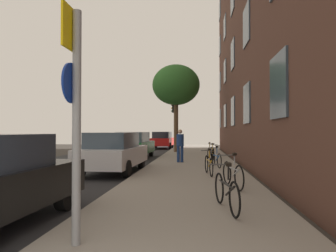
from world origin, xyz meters
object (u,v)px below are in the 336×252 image
at_px(tree_near, 176,85).
at_px(car_2, 134,145).
at_px(traffic_light, 174,118).
at_px(car_1, 114,152).
at_px(car_3, 162,140).
at_px(bicycle_0, 226,191).
at_px(pedestrian_0, 180,143).
at_px(bicycle_1, 233,174).
at_px(bicycle_2, 209,164).
at_px(bicycle_3, 216,159).
at_px(bicycle_4, 213,154).
at_px(sign_post, 75,105).
at_px(bicycle_5, 210,151).

height_order(tree_near, car_2, tree_near).
xyz_separation_m(traffic_light, car_1, (-1.42, -13.50, -2.00)).
xyz_separation_m(tree_near, car_3, (-1.76, 6.06, -4.34)).
bearing_deg(bicycle_0, pedestrian_0, 99.01).
height_order(bicycle_0, bicycle_1, bicycle_1).
bearing_deg(tree_near, bicycle_2, -80.27).
height_order(tree_near, bicycle_2, tree_near).
distance_m(traffic_light, tree_near, 3.56).
height_order(bicycle_3, bicycle_4, bicycle_4).
distance_m(bicycle_4, pedestrian_0, 1.84).
bearing_deg(bicycle_0, bicycle_4, 88.64).
bearing_deg(bicycle_3, sign_post, -105.16).
distance_m(bicycle_3, bicycle_5, 4.80).
distance_m(bicycle_5, car_1, 7.46).
relative_size(pedestrian_0, car_3, 0.39).
xyz_separation_m(bicycle_0, pedestrian_0, (-1.44, 9.07, 0.57)).
bearing_deg(tree_near, bicycle_4, -71.02).
bearing_deg(pedestrian_0, bicycle_5, 61.12).
bearing_deg(bicycle_1, bicycle_3, 91.95).
xyz_separation_m(sign_post, bicycle_4, (2.49, 11.64, -1.56)).
distance_m(tree_near, bicycle_5, 7.02).
xyz_separation_m(bicycle_3, car_2, (-4.75, 5.02, 0.37)).
bearing_deg(car_3, bicycle_4, -72.31).
relative_size(bicycle_0, car_3, 0.41).
xyz_separation_m(car_2, car_3, (0.57, 10.45, -0.00)).
bearing_deg(bicycle_3, car_3, 105.14).
relative_size(bicycle_0, bicycle_1, 1.06).
distance_m(bicycle_1, car_1, 5.51).
distance_m(sign_post, bicycle_3, 9.70).
bearing_deg(bicycle_2, traffic_light, 99.25).
height_order(bicycle_5, pedestrian_0, pedestrian_0).
relative_size(sign_post, tree_near, 0.49).
distance_m(bicycle_0, bicycle_5, 12.00).
relative_size(bicycle_1, car_2, 0.37).
bearing_deg(bicycle_5, pedestrian_0, -118.88).
height_order(bicycle_0, car_3, car_3).
height_order(sign_post, bicycle_3, sign_post).
xyz_separation_m(bicycle_5, car_1, (-4.11, -6.22, 0.37)).
bearing_deg(tree_near, bicycle_1, -79.66).
bearing_deg(car_2, tree_near, 62.18).
distance_m(bicycle_0, bicycle_2, 4.80).
bearing_deg(pedestrian_0, tree_near, 95.67).
bearing_deg(bicycle_3, bicycle_2, -99.57).
relative_size(sign_post, car_1, 0.75).
bearing_deg(bicycle_4, bicycle_1, -88.58).
height_order(bicycle_2, bicycle_4, bicycle_2).
bearing_deg(bicycle_0, tree_near, 97.50).
bearing_deg(bicycle_2, bicycle_0, -88.08).
xyz_separation_m(pedestrian_0, car_1, (-2.50, -3.28, -0.22)).
relative_size(bicycle_2, car_1, 0.39).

